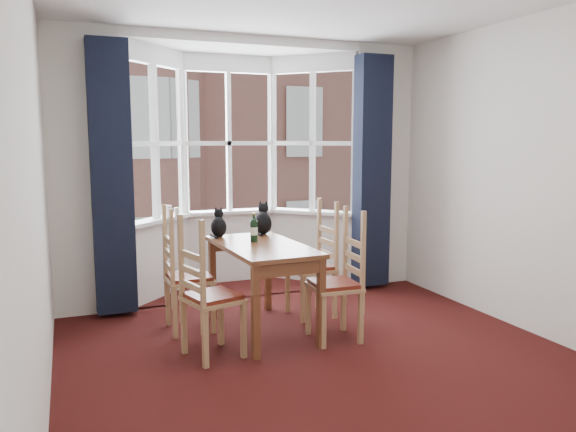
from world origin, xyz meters
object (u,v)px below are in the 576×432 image
cat_left (219,225)px  cat_right (263,221)px  chair_left_near (203,301)px  chair_right_far (319,268)px  dining_table (262,257)px  chair_right_near (344,285)px  chair_left_far (179,280)px  candle_short (177,212)px  candle_tall (169,212)px  wine_bottle (254,229)px

cat_left → cat_right: (0.45, -0.00, 0.02)m
chair_left_near → chair_right_far: (1.33, 0.69, 0.00)m
dining_table → cat_left: 0.63m
dining_table → chair_right_near: (0.60, -0.42, -0.21)m
chair_left_near → chair_left_far: 0.72m
chair_left_near → chair_right_far: 1.50m
chair_right_near → chair_right_far: same height
dining_table → candle_short: (-0.47, 1.52, 0.24)m
candle_tall → candle_short: size_ratio=1.28×
chair_left_near → chair_left_far: same height
cat_left → chair_right_near: bearing=-48.2°
dining_table → chair_right_far: bearing=21.5°
chair_left_near → candle_short: candle_short is taller
candle_short → chair_right_far: bearing=-47.3°
chair_right_far → candle_short: (-1.16, 1.25, 0.45)m
chair_right_far → candle_tall: 1.81m
candle_tall → dining_table: bearing=-69.3°
chair_left_far → chair_right_far: (1.37, -0.03, 0.00)m
chair_left_far → wine_bottle: wine_bottle is taller
chair_left_far → candle_short: size_ratio=8.56×
chair_left_near → cat_left: cat_left is taller
cat_right → candle_tall: (-0.76, 0.96, 0.02)m
wine_bottle → candle_tall: size_ratio=1.93×
chair_left_far → cat_right: 1.02m
chair_right_near → candle_short: bearing=118.9°
chair_left_near → candle_tall: bearing=87.6°
chair_left_near → chair_right_near: (1.24, 0.00, 0.00)m
candle_tall → chair_left_far: bearing=-96.0°
candle_tall → candle_short: (0.09, 0.03, -0.02)m
dining_table → wine_bottle: bearing=101.1°
candle_short → dining_table: bearing=-72.8°
wine_bottle → cat_right: bearing=60.4°
chair_left_far → chair_right_far: 1.37m
cat_right → candle_tall: cat_right is taller
chair_left_far → cat_right: bearing=15.1°
dining_table → candle_tall: size_ratio=9.39×
dining_table → chair_left_far: bearing=156.7°
chair_left_far → cat_left: size_ratio=3.24×
chair_left_far → candle_short: bearing=79.9°
chair_left_near → candle_short: 2.01m
chair_left_far → cat_left: 0.66m
chair_left_near → wine_bottle: bearing=42.8°
cat_left → wine_bottle: bearing=-60.2°
chair_right_far → cat_left: bearing=164.2°
chair_left_near → wine_bottle: size_ratio=3.45×
dining_table → cat_left: cat_left is taller
cat_left → candle_short: size_ratio=2.64×
chair_right_near → cat_right: cat_right is taller
chair_right_near → candle_tall: size_ratio=6.67×
chair_left_far → chair_right_far: size_ratio=1.00×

